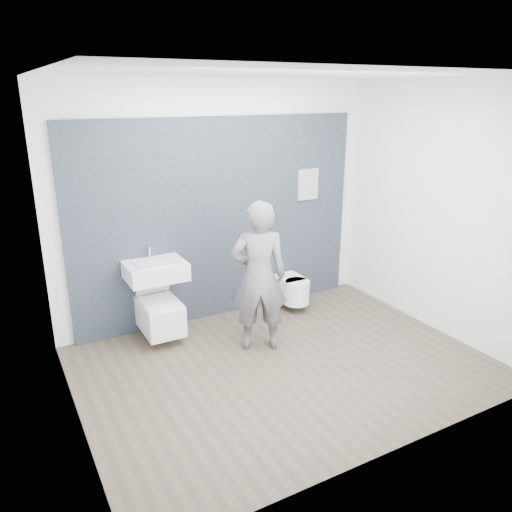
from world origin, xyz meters
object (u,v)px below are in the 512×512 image
toilet_square (160,314)px  visitor (259,277)px  washbasin (156,270)px  toilet_rounded (292,289)px

toilet_square → visitor: bearing=-37.6°
toilet_square → visitor: visitor is taller
toilet_square → visitor: 1.22m
washbasin → visitor: size_ratio=0.39×
toilet_square → toilet_rounded: bearing=0.4°
toilet_rounded → toilet_square: bearing=-179.6°
toilet_square → washbasin: bearing=90.0°
washbasin → toilet_rounded: 1.84m
visitor → toilet_rounded: bearing=-118.6°
washbasin → visitor: (0.88, -0.73, 0.01)m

